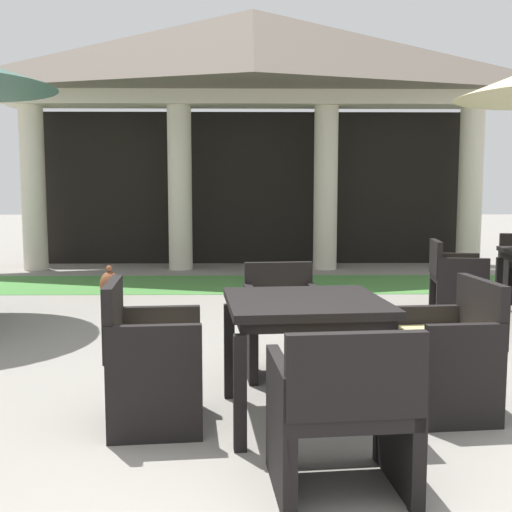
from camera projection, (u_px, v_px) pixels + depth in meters
The scene contains 10 objects.
ground_plane at pixel (270, 509), 2.78m from camera, with size 60.00×60.00×0.00m, color gray.
background_pavilion at pixel (253, 74), 10.66m from camera, with size 8.77×2.62×4.41m.
lawn_strip at pixel (254, 284), 9.22m from camera, with size 10.57×1.80×0.01m, color #47843D.
patio_table_near_foreground at pixel (305, 314), 3.81m from camera, with size 1.03×1.03×0.76m.
patio_chair_near_foreground_south at pixel (342, 409), 2.91m from camera, with size 0.69×0.64×0.82m.
patio_chair_near_foreground_west at pixel (150, 357), 3.73m from camera, with size 0.60×0.65×0.88m.
patio_chair_near_foreground_east at pixel (451, 348), 3.94m from camera, with size 0.55×0.67×0.85m.
patio_chair_near_foreground_north at pixel (282, 321), 4.76m from camera, with size 0.60×0.56×0.84m.
patio_chair_mid_left_west at pixel (455, 279), 6.91m from camera, with size 0.62×0.64×0.84m.
terracotta_urn at pixel (109, 284), 8.06m from camera, with size 0.25×0.25×0.43m.
Camera 1 is at (-0.10, -2.64, 1.43)m, focal length 43.78 mm.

